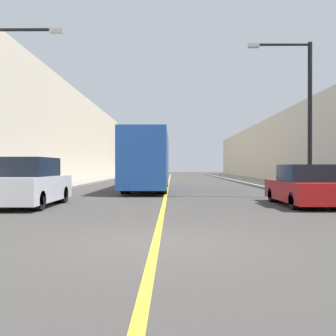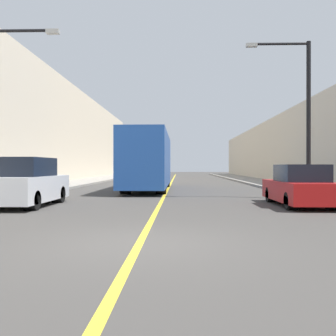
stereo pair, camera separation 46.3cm
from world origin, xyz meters
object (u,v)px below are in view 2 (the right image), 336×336
Objects in this scene: bus at (149,160)px; car_right_near at (300,187)px; parked_suv_left at (25,184)px; street_lamp_right at (302,106)px.

car_right_near is at bearing -56.71° from bus.
parked_suv_left is (-3.83, -10.32, -1.03)m from bus.
street_lamp_right reaches higher than bus.
car_right_near is (6.50, -9.89, -1.18)m from bus.
bus reaches higher than parked_suv_left.
street_lamp_right is (7.55, -6.76, 2.36)m from bus.
bus is at bearing 69.62° from parked_suv_left.
parked_suv_left is at bearing -162.64° from street_lamp_right.
street_lamp_right is at bearing 17.36° from parked_suv_left.
street_lamp_right is (11.39, 3.56, 3.40)m from parked_suv_left.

